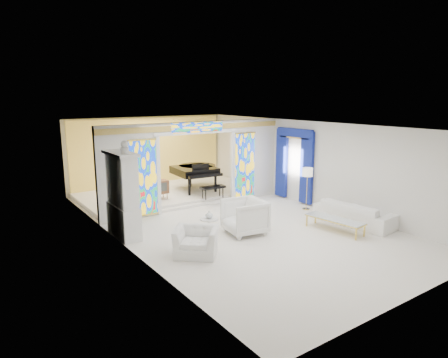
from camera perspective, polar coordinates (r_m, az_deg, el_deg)
floor at (r=12.62m, az=0.85°, el=-6.03°), size 12.00×12.00×0.00m
ceiling at (r=12.04m, az=0.89°, el=7.69°), size 7.00×12.00×0.02m
wall_back at (r=17.41m, az=-10.72°, el=3.80°), size 7.00×0.02×3.00m
wall_front at (r=8.29m, az=25.92°, el=-6.01°), size 7.00×0.02×3.00m
wall_left at (r=10.64m, az=-14.66°, el=-1.43°), size 0.02×12.00×3.00m
wall_right at (r=14.53m, az=12.18°, el=2.18°), size 0.02×12.00×3.00m
partition_wall at (r=13.86m, az=-3.94°, el=2.60°), size 7.00×0.22×3.00m
stained_glass_left at (r=12.93m, az=-11.42°, el=0.13°), size 0.90×0.04×2.40m
stained_glass_right at (r=14.96m, az=2.98°, el=1.93°), size 0.90×0.04×2.40m
stained_glass_transom at (r=13.63m, az=-3.78°, el=7.39°), size 2.00×0.04×0.34m
alcove_platform at (r=15.98m, az=-7.73°, el=-1.96°), size 6.80×3.80×0.18m
gold_curtain_back at (r=17.30m, az=-10.56°, el=3.76°), size 6.70×0.10×2.90m
chandelier at (r=15.59m, az=-7.16°, el=6.88°), size 0.48×0.48×0.30m
blue_drapes at (r=14.92m, az=9.97°, el=2.82°), size 0.14×1.85×2.65m
china_cabinet at (r=11.35m, az=-14.28°, el=-2.30°), size 0.56×1.46×2.72m
armchair_left at (r=9.99m, az=-3.99°, el=-8.89°), size 1.39×1.38×0.68m
armchair_right at (r=11.40m, az=2.95°, el=-5.39°), size 1.24×1.22×1.00m
sofa at (r=12.85m, az=18.12°, el=-4.66°), size 1.19×2.49×0.70m
side_table at (r=10.89m, az=-2.14°, el=-6.71°), size 0.62×0.62×0.62m
vase at (r=10.80m, az=-2.15°, el=-5.09°), size 0.25×0.25×0.21m
coffee_table at (r=12.03m, az=15.55°, el=-5.59°), size 0.76×1.80×0.39m
floor_lamp at (r=13.89m, az=11.84°, el=0.69°), size 0.36×0.36×1.46m
grand_piano at (r=15.98m, az=-3.97°, el=1.25°), size 1.93×2.87×1.13m
tv_console at (r=14.61m, az=-9.21°, el=-1.15°), size 0.62×0.44×0.68m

